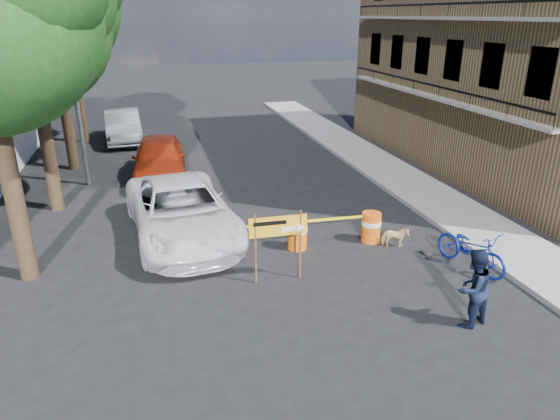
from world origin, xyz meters
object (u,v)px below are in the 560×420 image
barrel_mid_right (297,233)px  sedan_red (159,158)px  pedestrian (473,288)px  sedan_silver (123,126)px  dog (395,237)px  suv_white (181,211)px  detour_sign (286,231)px  barrel_far_left (160,249)px  barrel_far_right (371,227)px  bicycle (474,231)px  barrel_mid_left (227,240)px

barrel_mid_right → sedan_red: bearing=114.4°
barrel_mid_right → sedan_red: size_ratio=0.18×
pedestrian → sedan_silver: (-7.60, 19.44, -0.07)m
barrel_mid_right → sedan_silver: size_ratio=0.18×
barrel_mid_right → dog: barrel_mid_right is taller
dog → suv_white: suv_white is taller
detour_sign → pedestrian: size_ratio=1.05×
barrel_far_left → suv_white: (0.72, 1.68, 0.37)m
detour_sign → barrel_far_left: bearing=152.8°
sedan_red → detour_sign: bearing=-71.1°
dog → pedestrian: bearing=-163.1°
barrel_far_right → suv_white: suv_white is taller
pedestrian → bicycle: bicycle is taller
bicycle → dog: (-1.32, 1.66, -0.76)m
barrel_far_left → detour_sign: bearing=-28.6°
pedestrian → sedan_red: size_ratio=0.35×
barrel_mid_left → sedan_red: size_ratio=0.18×
barrel_far_right → pedestrian: size_ratio=0.51×
bicycle → suv_white: size_ratio=0.35×
sedan_silver → barrel_far_right: bearing=-67.6°
barrel_mid_left → barrel_mid_right: 2.03m
barrel_far_left → detour_sign: (3.01, -1.64, 0.89)m
barrel_far_right → pedestrian: bearing=-86.7°
suv_white → sedan_red: sedan_red is taller
barrel_far_right → bicycle: bearing=-50.6°
dog → barrel_far_right: bearing=62.8°
bicycle → sedan_silver: size_ratio=0.44×
barrel_mid_left → sedan_silver: (-3.08, 14.82, 0.34)m
barrel_far_left → detour_sign: size_ratio=0.48×
barrel_far_right → dog: (0.51, -0.56, -0.16)m
barrel_mid_left → pedestrian: 6.47m
pedestrian → barrel_mid_left: bearing=-63.8°
barrel_mid_left → sedan_red: sedan_red is taller
barrel_mid_right → sedan_silver: 15.72m
detour_sign → sedan_silver: size_ratio=0.38×
bicycle → sedan_red: 12.59m
barrel_far_left → barrel_far_right: same height
dog → suv_white: size_ratio=0.12×
barrel_mid_right → pedestrian: (2.49, -4.57, 0.41)m
bicycle → dog: bicycle is taller
barrel_mid_left → detour_sign: detour_sign is taller
barrel_mid_right → pedestrian: size_ratio=0.51×
barrel_far_left → suv_white: size_ratio=0.15×
barrel_far_right → detour_sign: (-3.05, -1.58, 0.89)m
detour_sign → dog: detour_sign is taller
barrel_far_left → suv_white: 1.86m
bicycle → sedan_red: bicycle is taller
detour_sign → sedan_silver: 17.10m
barrel_far_right → detour_sign: bearing=-152.7°
barrel_far_right → bicycle: bicycle is taller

